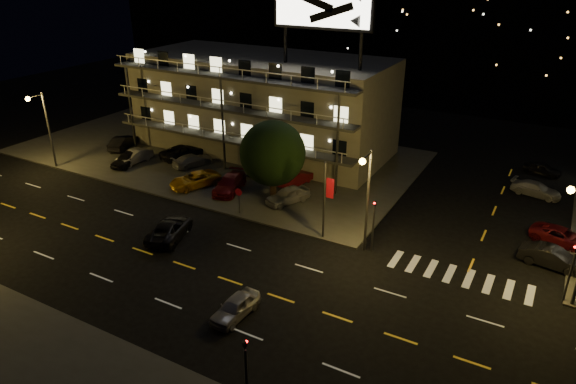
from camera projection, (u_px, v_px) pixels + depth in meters
The scene contains 28 objects.
ground at pixel (207, 273), 35.88m from camera, with size 140.00×140.00×0.00m, color black.
curb_nw at pixel (215, 152), 57.94m from camera, with size 44.00×24.00×0.15m, color #393937.
motel at pixel (263, 103), 57.04m from camera, with size 28.00×13.80×18.10m.
hill_backdrop at pixel (419, 12), 88.38m from camera, with size 120.00×25.00×24.00m.
streetlight_nw at pixel (44, 123), 51.63m from camera, with size 0.44×1.92×8.00m.
streetlight_nc at pixel (367, 192), 36.37m from camera, with size 0.44×1.92×8.00m.
signal_nw at pixel (374, 220), 37.59m from camera, with size 0.20×0.27×4.60m.
signal_sw at pixel (246, 367), 24.08m from camera, with size 0.20×0.27×4.60m.
signal_ne at pixel (572, 267), 31.84m from camera, with size 0.27×0.20×4.60m.
banner_north at pixel (325, 199), 38.88m from camera, with size 0.83×0.16×6.40m.
stop_sign at pixel (239, 197), 43.31m from camera, with size 0.91×0.11×2.61m.
tree at pixel (272, 155), 44.23m from camera, with size 5.95×5.73×7.49m.
lot_car_0 at pixel (127, 158), 53.95m from camera, with size 1.70×4.22×1.44m, color black.
lot_car_1 at pixel (134, 157), 54.49m from camera, with size 1.47×4.21×1.39m, color #9D9CA2.
lot_car_2 at pixel (195, 180), 48.88m from camera, with size 2.25×4.88×1.36m, color orange.
lot_car_3 at pixel (230, 184), 47.89m from camera, with size 2.03×5.00×1.45m, color #5E0D13.
lot_car_4 at pixel (288, 195), 45.62m from camera, with size 1.69×4.20×1.43m, color #9D9CA2.
lot_car_5 at pixel (123, 142), 58.61m from camera, with size 1.56×4.48×1.48m, color black.
lot_car_6 at pixel (184, 152), 55.79m from camera, with size 2.42×5.26×1.46m, color black.
lot_car_7 at pixel (192, 160), 53.74m from camera, with size 1.77×4.34×1.26m, color #9D9CA2.
lot_car_8 at pixel (263, 166), 51.94m from camera, with size 1.82×4.52×1.54m, color black.
lot_car_9 at pixel (296, 178), 49.23m from camera, with size 1.43×4.11×1.35m, color #5E0D13.
side_car_0 at pixel (553, 258), 36.33m from camera, with size 1.55×4.45×1.47m, color black.
side_car_1 at pixel (562, 236), 39.31m from camera, with size 2.11×4.57×1.27m, color #5E0D13.
side_car_2 at pixel (536, 189), 47.36m from camera, with size 1.78×4.38×1.27m, color #9D9CA2.
side_car_3 at pixel (542, 169), 51.93m from camera, with size 1.45×3.61×1.23m, color black.
road_car_east at pixel (235, 307), 31.34m from camera, with size 1.52×3.77×1.28m, color #9D9CA2.
road_car_west at pixel (170, 229), 40.20m from camera, with size 2.37×5.13×1.43m, color black.
Camera 1 is at (19.72, -23.68, 20.06)m, focal length 32.00 mm.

